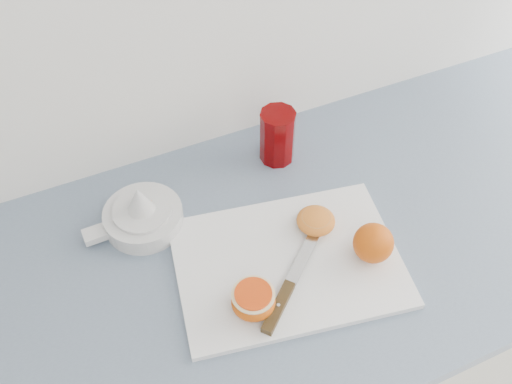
% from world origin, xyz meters
% --- Properties ---
extents(counter, '(2.46, 0.64, 0.89)m').
position_xyz_m(counter, '(0.22, 1.70, 0.45)').
color(counter, silver).
rests_on(counter, ground).
extents(cutting_board, '(0.42, 0.34, 0.01)m').
position_xyz_m(cutting_board, '(0.21, 1.65, 0.90)').
color(cutting_board, white).
rests_on(cutting_board, counter).
extents(whole_orange, '(0.07, 0.07, 0.07)m').
position_xyz_m(whole_orange, '(0.34, 1.61, 0.94)').
color(whole_orange, '#E35F0B').
rests_on(whole_orange, cutting_board).
extents(half_orange, '(0.07, 0.07, 0.04)m').
position_xyz_m(half_orange, '(0.12, 1.60, 0.92)').
color(half_orange, '#E35F0B').
rests_on(half_orange, cutting_board).
extents(squeezed_shell, '(0.07, 0.07, 0.03)m').
position_xyz_m(squeezed_shell, '(0.29, 1.70, 0.92)').
color(squeezed_shell, orange).
rests_on(squeezed_shell, cutting_board).
extents(paring_knife, '(0.18, 0.16, 0.01)m').
position_xyz_m(paring_knife, '(0.17, 1.59, 0.91)').
color(paring_knife, '#44331C').
rests_on(paring_knife, cutting_board).
extents(citrus_juicer, '(0.18, 0.14, 0.10)m').
position_xyz_m(citrus_juicer, '(0.01, 1.84, 0.92)').
color(citrus_juicer, white).
rests_on(citrus_juicer, counter).
extents(red_tumbler, '(0.07, 0.07, 0.12)m').
position_xyz_m(red_tumbler, '(0.30, 1.90, 0.94)').
color(red_tumbler, '#600000').
rests_on(red_tumbler, counter).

